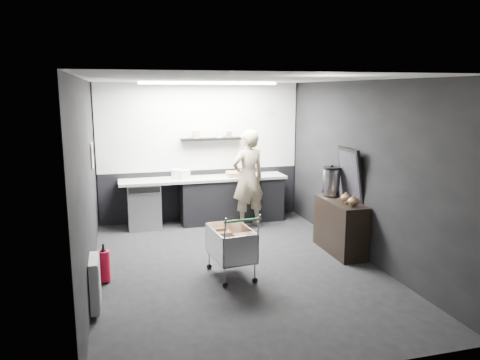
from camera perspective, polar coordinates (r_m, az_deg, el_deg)
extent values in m
plane|color=black|center=(6.97, -0.48, -10.57)|extent=(5.50, 5.50, 0.00)
plane|color=white|center=(6.49, -0.51, 12.20)|extent=(5.50, 5.50, 0.00)
plane|color=black|center=(9.25, -4.85, 3.40)|extent=(5.50, 0.00, 5.50)
plane|color=black|center=(4.08, 9.48, -6.45)|extent=(5.50, 0.00, 5.50)
plane|color=black|center=(6.40, -18.09, -0.49)|extent=(0.00, 5.50, 5.50)
plane|color=black|center=(7.36, 14.74, 1.13)|extent=(0.00, 5.50, 5.50)
cube|color=silver|center=(9.18, -4.88, 6.48)|extent=(3.95, 0.02, 1.70)
cube|color=black|center=(9.38, -4.74, -1.76)|extent=(3.95, 0.02, 1.00)
cube|color=black|center=(9.13, -3.49, 5.03)|extent=(1.20, 0.22, 0.04)
cylinder|color=silver|center=(9.51, 3.52, 8.46)|extent=(0.20, 0.03, 0.20)
cube|color=white|center=(7.65, -17.60, 2.86)|extent=(0.02, 0.30, 0.40)
cube|color=red|center=(7.64, -17.59, 3.38)|extent=(0.02, 0.22, 0.10)
cube|color=silver|center=(5.82, -17.29, -11.88)|extent=(0.10, 0.50, 0.60)
cube|color=white|center=(8.29, -3.84, 11.69)|extent=(2.40, 0.20, 0.04)
cube|color=black|center=(9.22, -1.02, -2.44)|extent=(2.00, 0.56, 0.85)
cube|color=#AAAAA6|center=(9.01, -4.42, 0.14)|extent=(3.20, 0.60, 0.05)
cube|color=#9EA0A5|center=(8.97, -11.62, -3.05)|extent=(0.60, 0.58, 0.85)
cube|color=black|center=(8.60, -11.58, -1.22)|extent=(0.56, 0.02, 0.10)
imported|color=#C0B898|center=(8.74, 1.00, 0.15)|extent=(0.76, 0.60, 1.84)
cube|color=silver|center=(6.58, -1.10, -9.28)|extent=(0.58, 0.83, 0.02)
cube|color=silver|center=(6.46, -3.21, -7.82)|extent=(0.10, 0.78, 0.41)
cube|color=silver|center=(6.57, 0.96, -7.48)|extent=(0.10, 0.78, 0.41)
cube|color=silver|center=(6.16, -0.23, -8.74)|extent=(0.50, 0.07, 0.41)
cube|color=silver|center=(6.86, -1.89, -6.67)|extent=(0.50, 0.07, 0.41)
cylinder|color=silver|center=(6.26, -2.22, -11.63)|extent=(0.02, 0.02, 0.28)
cylinder|color=silver|center=(6.36, 1.59, -11.25)|extent=(0.02, 0.02, 0.28)
cylinder|color=silver|center=(6.90, -3.55, -9.46)|extent=(0.02, 0.02, 0.28)
cylinder|color=silver|center=(6.99, -0.10, -9.16)|extent=(0.02, 0.02, 0.28)
cylinder|color=#227E3D|center=(5.97, -0.08, -4.99)|extent=(0.51, 0.08, 0.03)
cube|color=brown|center=(6.57, -2.24, -7.60)|extent=(0.25, 0.30, 0.35)
cube|color=brown|center=(6.45, 0.26, -8.13)|extent=(0.23, 0.28, 0.31)
cylinder|color=black|center=(6.31, -2.21, -12.63)|extent=(0.08, 0.04, 0.07)
cylinder|color=black|center=(6.94, -3.54, -10.38)|extent=(0.08, 0.04, 0.07)
cylinder|color=black|center=(6.41, 1.58, -12.24)|extent=(0.08, 0.04, 0.07)
cylinder|color=black|center=(7.03, -0.10, -10.07)|extent=(0.08, 0.04, 0.07)
cube|color=black|center=(7.64, 12.12, -5.57)|extent=(0.42, 1.12, 0.84)
cylinder|color=silver|center=(7.81, 11.06, -0.25)|extent=(0.28, 0.28, 0.43)
cylinder|color=black|center=(7.77, 11.13, 1.43)|extent=(0.28, 0.28, 0.04)
sphere|color=black|center=(7.76, 11.14, 1.70)|extent=(0.05, 0.05, 0.05)
ellipsoid|color=brown|center=(7.39, 12.77, -2.19)|extent=(0.17, 0.17, 0.13)
ellipsoid|color=brown|center=(7.20, 13.63, -2.59)|extent=(0.17, 0.17, 0.13)
cube|color=black|center=(7.57, 13.35, 0.74)|extent=(0.19, 0.65, 0.83)
cube|color=black|center=(7.55, 13.19, 0.73)|extent=(0.14, 0.56, 0.72)
cylinder|color=red|center=(6.63, -16.22, -10.02)|extent=(0.16, 0.16, 0.42)
cone|color=black|center=(6.55, -16.33, -8.10)|extent=(0.10, 0.10, 0.06)
cylinder|color=black|center=(6.54, -16.35, -7.76)|extent=(0.03, 0.03, 0.06)
cube|color=#9A7352|center=(9.10, -0.15, 0.74)|extent=(0.47, 0.36, 0.09)
cylinder|color=silver|center=(8.91, -7.77, 0.72)|extent=(0.19, 0.19, 0.19)
cube|color=silver|center=(8.88, -6.84, 0.66)|extent=(0.23, 0.20, 0.17)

